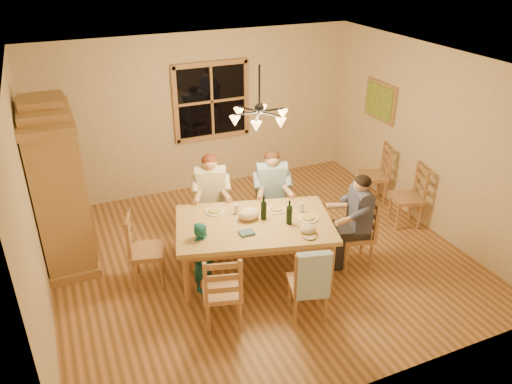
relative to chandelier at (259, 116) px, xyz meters
name	(u,v)px	position (x,y,z in m)	size (l,w,h in m)	color
floor	(259,256)	(0.00, 0.00, -2.08)	(5.50, 5.50, 0.00)	brown
ceiling	(259,65)	(0.00, 0.00, 0.62)	(5.50, 5.00, 0.02)	white
wall_back	(200,113)	(0.00, 2.50, -0.73)	(5.50, 0.02, 2.70)	#CFB692
wall_left	(30,211)	(-2.75, 0.00, -0.73)	(0.02, 5.00, 2.70)	#CFB692
wall_right	(429,139)	(2.75, 0.00, -0.73)	(0.02, 5.00, 2.70)	#CFB692
window	(212,101)	(0.20, 2.47, -0.53)	(1.30, 0.06, 1.30)	black
painting	(380,101)	(2.71, 1.20, -0.48)	(0.06, 0.78, 0.64)	#A07045
chandelier	(259,116)	(0.00, 0.00, 0.00)	(0.77, 0.68, 0.71)	black
armoire	(59,189)	(-2.42, 1.08, -1.02)	(0.66, 1.40, 2.30)	#A07045
dining_table	(254,229)	(-0.19, -0.29, -1.41)	(2.24, 1.70, 0.76)	tan
chair_far_left	(212,219)	(-0.43, 0.75, -1.77)	(0.53, 0.52, 0.99)	tan
chair_far_right	(271,215)	(0.43, 0.52, -1.77)	(0.53, 0.52, 0.99)	tan
chair_near_left	(223,301)	(-0.92, -1.07, -1.77)	(0.53, 0.52, 0.99)	tan
chair_near_right	(308,294)	(0.04, -1.33, -1.77)	(0.53, 0.52, 0.99)	tan
chair_end_left	(148,261)	(-1.53, 0.07, -1.77)	(0.52, 0.53, 0.99)	tan
chair_end_right	(355,244)	(1.14, -0.65, -1.77)	(0.52, 0.53, 0.99)	tan
adult_woman	(211,187)	(-0.43, 0.75, -1.24)	(0.48, 0.50, 0.87)	beige
adult_plaid_man	(272,183)	(0.43, 0.52, -1.24)	(0.48, 0.50, 0.87)	teal
adult_slate_man	(359,210)	(1.14, -0.65, -1.24)	(0.50, 0.48, 0.87)	#3F4465
towel	(313,276)	(-0.01, -1.51, -1.38)	(0.38, 0.10, 0.58)	#A2C1DB
wine_bottle_a	(264,208)	(-0.04, -0.25, -1.15)	(0.08, 0.08, 0.33)	black
wine_bottle_b	(289,212)	(0.21, -0.48, -1.15)	(0.08, 0.08, 0.33)	black
plate_woman	(215,211)	(-0.57, 0.17, -1.31)	(0.26, 0.26, 0.02)	white
plate_plaid	(277,210)	(0.21, -0.11, -1.31)	(0.26, 0.26, 0.02)	white
plate_slate	(308,218)	(0.49, -0.48, -1.31)	(0.26, 0.26, 0.02)	white
wine_glass_a	(236,209)	(-0.32, 0.01, -1.25)	(0.06, 0.06, 0.14)	silver
wine_glass_b	(302,208)	(0.49, -0.29, -1.25)	(0.06, 0.06, 0.14)	silver
cap	(308,229)	(0.32, -0.78, -1.26)	(0.20, 0.20, 0.11)	tan
napkin	(246,233)	(-0.39, -0.50, -1.30)	(0.18, 0.14, 0.03)	slate
cloth_bundle	(249,214)	(-0.22, -0.18, -1.24)	(0.28, 0.22, 0.15)	beige
child	(204,257)	(-0.92, -0.38, -1.60)	(0.35, 0.23, 0.96)	#18636F
chair_spare_front	(405,207)	(2.45, -0.06, -1.77)	(0.54, 0.55, 0.99)	tan
chair_spare_back	(372,184)	(2.45, 0.81, -1.77)	(0.55, 0.56, 0.99)	tan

